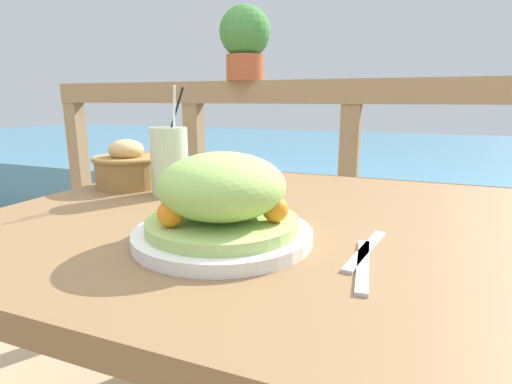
{
  "coord_description": "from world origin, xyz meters",
  "views": [
    {
      "loc": [
        0.23,
        -0.71,
        0.93
      ],
      "look_at": [
        -0.03,
        -0.07,
        0.77
      ],
      "focal_mm": 28.0,
      "sensor_mm": 36.0,
      "label": 1
    }
  ],
  "objects_px": {
    "bread_basket": "(127,167)",
    "potted_plant": "(245,40)",
    "salad_plate": "(222,204)",
    "drink_glass": "(170,161)"
  },
  "relations": [
    {
      "from": "drink_glass",
      "to": "potted_plant",
      "type": "distance_m",
      "value": 0.86
    },
    {
      "from": "drink_glass",
      "to": "salad_plate",
      "type": "bearing_deg",
      "value": -43.46
    },
    {
      "from": "salad_plate",
      "to": "potted_plant",
      "type": "xyz_separation_m",
      "value": [
        -0.39,
        1.01,
        0.39
      ]
    },
    {
      "from": "salad_plate",
      "to": "potted_plant",
      "type": "relative_size",
      "value": 0.99
    },
    {
      "from": "drink_glass",
      "to": "potted_plant",
      "type": "bearing_deg",
      "value": 99.79
    },
    {
      "from": "salad_plate",
      "to": "potted_plant",
      "type": "distance_m",
      "value": 1.15
    },
    {
      "from": "bread_basket",
      "to": "drink_glass",
      "type": "bearing_deg",
      "value": -10.64
    },
    {
      "from": "drink_glass",
      "to": "bread_basket",
      "type": "height_order",
      "value": "drink_glass"
    },
    {
      "from": "potted_plant",
      "to": "bread_basket",
      "type": "bearing_deg",
      "value": -91.17
    },
    {
      "from": "bread_basket",
      "to": "potted_plant",
      "type": "relative_size",
      "value": 0.59
    }
  ]
}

